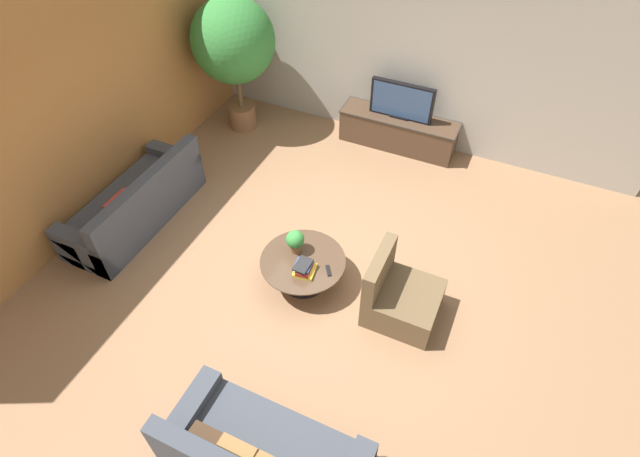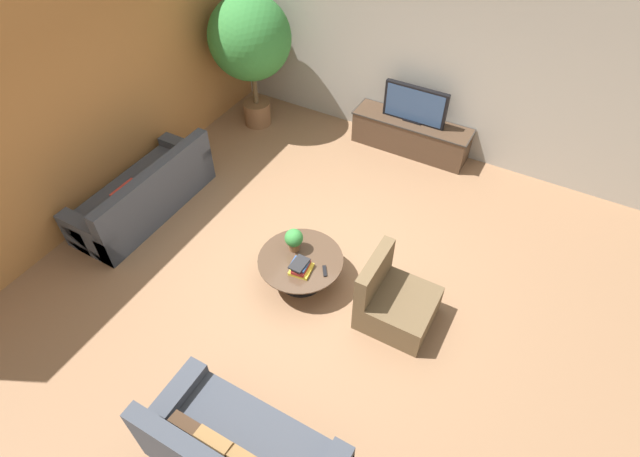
% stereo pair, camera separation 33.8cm
% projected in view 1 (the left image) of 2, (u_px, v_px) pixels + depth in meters
% --- Properties ---
extents(ground_plane, '(24.00, 24.00, 0.00)m').
position_uv_depth(ground_plane, '(317.00, 268.00, 6.39)').
color(ground_plane, '#8C6647').
extents(back_wall_stone, '(7.40, 0.12, 3.00)m').
position_uv_depth(back_wall_stone, '(409.00, 49.00, 7.39)').
color(back_wall_stone, '#A39E93').
rests_on(back_wall_stone, ground).
extents(side_wall_left, '(0.12, 7.40, 3.00)m').
position_uv_depth(side_wall_left, '(93.00, 101.00, 6.40)').
color(side_wall_left, '#B2753D').
rests_on(side_wall_left, ground).
extents(media_console, '(1.89, 0.50, 0.54)m').
position_uv_depth(media_console, '(398.00, 131.00, 8.03)').
color(media_console, '#473323').
rests_on(media_console, ground).
extents(television, '(0.99, 0.13, 0.58)m').
position_uv_depth(television, '(402.00, 101.00, 7.64)').
color(television, black).
rests_on(television, media_console).
extents(coffee_table, '(1.03, 1.03, 0.39)m').
position_uv_depth(coffee_table, '(303.00, 266.00, 6.05)').
color(coffee_table, black).
rests_on(coffee_table, ground).
extents(couch_by_wall, '(0.84, 2.11, 0.84)m').
position_uv_depth(couch_by_wall, '(137.00, 204.00, 6.81)').
color(couch_by_wall, '#3D424C').
rests_on(couch_by_wall, ground).
extents(armchair_wicker, '(0.80, 0.76, 0.86)m').
position_uv_depth(armchair_wicker, '(399.00, 297.00, 5.73)').
color(armchair_wicker, brown).
rests_on(armchair_wicker, ground).
extents(potted_palm_tall, '(1.28, 1.28, 2.17)m').
position_uv_depth(potted_palm_tall, '(233.00, 44.00, 7.59)').
color(potted_palm_tall, brown).
rests_on(potted_palm_tall, ground).
extents(potted_plant_tabletop, '(0.22, 0.22, 0.31)m').
position_uv_depth(potted_plant_tabletop, '(295.00, 241.00, 5.96)').
color(potted_plant_tabletop, brown).
rests_on(potted_plant_tabletop, coffee_table).
extents(book_stack, '(0.27, 0.28, 0.14)m').
position_uv_depth(book_stack, '(304.00, 268.00, 5.80)').
color(book_stack, gold).
rests_on(book_stack, coffee_table).
extents(remote_black, '(0.12, 0.15, 0.02)m').
position_uv_depth(remote_black, '(328.00, 271.00, 5.84)').
color(remote_black, black).
rests_on(remote_black, coffee_table).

